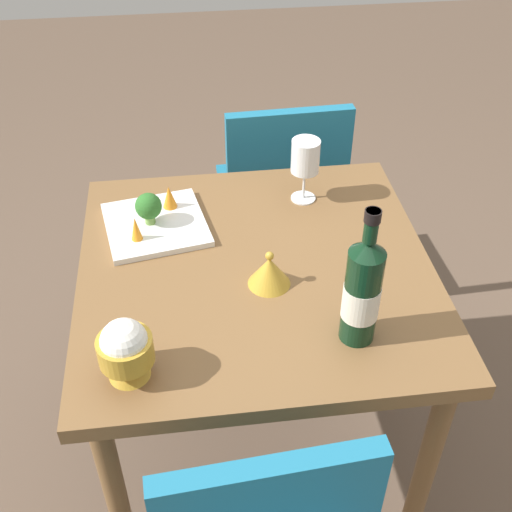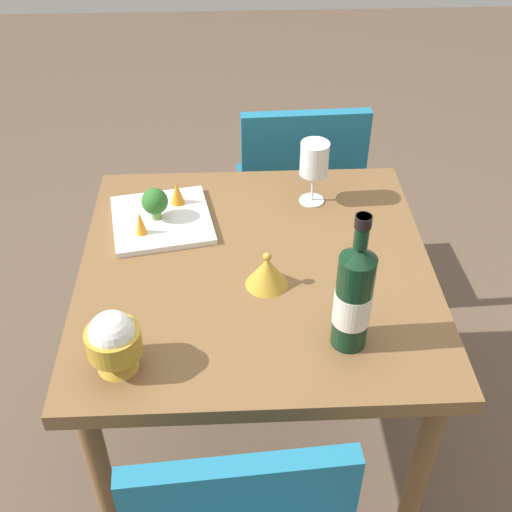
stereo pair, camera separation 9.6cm
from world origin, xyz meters
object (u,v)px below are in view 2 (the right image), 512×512
object	(u,v)px
chair_near_window	(299,188)
carrot_garnish_left	(177,193)
rice_bowl_lid	(267,272)
wine_bottle	(354,297)
broccoli_floret	(155,202)
carrot_garnish_right	(140,223)
rice_bowl	(114,341)
serving_plate	(162,220)
wine_glass	(314,160)

from	to	relation	value
chair_near_window	carrot_garnish_left	world-z (taller)	chair_near_window
rice_bowl_lid	wine_bottle	bearing A→B (deg)	40.53
broccoli_floret	chair_near_window	bearing A→B (deg)	138.22
chair_near_window	broccoli_floret	xyz separation A→B (m)	(0.48, -0.43, 0.29)
carrot_garnish_right	rice_bowl	bearing A→B (deg)	-1.34
chair_near_window	rice_bowl	xyz separation A→B (m)	(0.97, -0.47, 0.29)
wine_bottle	carrot_garnish_right	size ratio (longest dim) A/B	5.06
rice_bowl	broccoli_floret	size ratio (longest dim) A/B	1.65
serving_plate	wine_bottle	bearing A→B (deg)	43.69
wine_bottle	chair_near_window	bearing A→B (deg)	-179.64
chair_near_window	broccoli_floret	distance (m)	0.70
carrot_garnish_left	rice_bowl	bearing A→B (deg)	-9.73
rice_bowl	serving_plate	world-z (taller)	rice_bowl
wine_bottle	broccoli_floret	distance (m)	0.62
wine_bottle	rice_bowl_lid	distance (m)	0.26
broccoli_floret	wine_bottle	bearing A→B (deg)	44.56
rice_bowl	carrot_garnish_right	size ratio (longest dim) A/B	2.20
serving_plate	carrot_garnish_left	xyz separation A→B (m)	(-0.07, 0.04, 0.04)
rice_bowl	carrot_garnish_left	world-z (taller)	rice_bowl
rice_bowl_lid	carrot_garnish_left	size ratio (longest dim) A/B	1.60
chair_near_window	broccoli_floret	world-z (taller)	same
serving_plate	carrot_garnish_left	world-z (taller)	carrot_garnish_left
wine_bottle	carrot_garnish_left	bearing A→B (deg)	-143.01
rice_bowl_lid	serving_plate	world-z (taller)	rice_bowl_lid
wine_glass	carrot_garnish_left	bearing A→B (deg)	-87.55
wine_bottle	serving_plate	size ratio (longest dim) A/B	1.12
wine_glass	carrot_garnish_right	bearing A→B (deg)	-71.98
wine_glass	rice_bowl	xyz separation A→B (m)	(0.57, -0.46, -0.05)
chair_near_window	wine_glass	xyz separation A→B (m)	(0.40, -0.01, 0.35)
rice_bowl_lid	carrot_garnish_right	xyz separation A→B (m)	(-0.19, -0.31, 0.01)
broccoli_floret	carrot_garnish_left	world-z (taller)	broccoli_floret
wine_bottle	carrot_garnish_right	xyz separation A→B (m)	(-0.38, -0.47, -0.08)
carrot_garnish_right	carrot_garnish_left	bearing A→B (deg)	146.82
chair_near_window	serving_plate	xyz separation A→B (m)	(0.48, -0.42, 0.23)
rice_bowl_lid	wine_glass	bearing A→B (deg)	156.95
broccoli_floret	carrot_garnish_right	world-z (taller)	broccoli_floret
serving_plate	rice_bowl_lid	bearing A→B (deg)	45.84
wine_bottle	wine_glass	world-z (taller)	wine_bottle
rice_bowl	carrot_garnish_right	distance (m)	0.42
wine_glass	carrot_garnish_right	xyz separation A→B (m)	(0.15, -0.45, -0.08)
rice_bowl	wine_bottle	bearing A→B (deg)	95.74
wine_glass	rice_bowl	world-z (taller)	wine_glass
carrot_garnish_left	chair_near_window	bearing A→B (deg)	137.73
wine_bottle	rice_bowl_lid	world-z (taller)	wine_bottle
serving_plate	carrot_garnish_right	size ratio (longest dim) A/B	4.51
chair_near_window	wine_bottle	bearing A→B (deg)	-91.74
wine_bottle	carrot_garnish_right	bearing A→B (deg)	-128.88
carrot_garnish_left	rice_bowl_lid	bearing A→B (deg)	34.73
rice_bowl	carrot_garnish_left	xyz separation A→B (m)	(-0.55, 0.09, -0.03)
wine_glass	rice_bowl_lid	distance (m)	0.37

